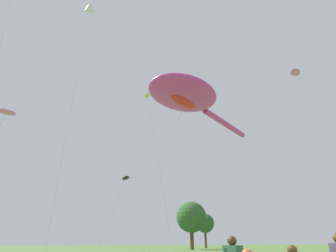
{
  "coord_description": "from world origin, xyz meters",
  "views": [
    {
      "loc": [
        -5.02,
        -3.05,
        1.52
      ],
      "look_at": [
        -1.07,
        9.82,
        6.93
      ],
      "focal_mm": 30.8,
      "sensor_mm": 36.0,
      "label": 1
    }
  ],
  "objects_px": {
    "small_kite_triangle_green": "(296,74)",
    "tree_pine_center": "(191,217)",
    "small_kite_bird_shape": "(151,120)",
    "small_kite_delta_white": "(5,114)",
    "small_kite_diamond_red": "(126,178)",
    "big_show_kite": "(186,96)",
    "tree_oak_right": "(205,223)",
    "small_kite_tiny_distant": "(90,7)"
  },
  "relations": [
    {
      "from": "small_kite_triangle_green",
      "to": "tree_pine_center",
      "type": "xyz_separation_m",
      "value": [
        8.06,
        43.98,
        -7.54
      ]
    },
    {
      "from": "tree_pine_center",
      "to": "small_kite_bird_shape",
      "type": "bearing_deg",
      "value": -117.12
    },
    {
      "from": "small_kite_delta_white",
      "to": "small_kite_triangle_green",
      "type": "distance_m",
      "value": 20.5
    },
    {
      "from": "small_kite_delta_white",
      "to": "small_kite_diamond_red",
      "type": "bearing_deg",
      "value": -149.36
    },
    {
      "from": "small_kite_bird_shape",
      "to": "small_kite_triangle_green",
      "type": "height_order",
      "value": "small_kite_bird_shape"
    },
    {
      "from": "big_show_kite",
      "to": "tree_oak_right",
      "type": "relative_size",
      "value": 1.45
    },
    {
      "from": "small_kite_triangle_green",
      "to": "tree_pine_center",
      "type": "bearing_deg",
      "value": 50.44
    },
    {
      "from": "tree_oak_right",
      "to": "small_kite_diamond_red",
      "type": "bearing_deg",
      "value": -120.17
    },
    {
      "from": "big_show_kite",
      "to": "small_kite_delta_white",
      "type": "xyz_separation_m",
      "value": [
        -9.96,
        -5.32,
        -5.05
      ]
    },
    {
      "from": "small_kite_bird_shape",
      "to": "small_kite_tiny_distant",
      "type": "bearing_deg",
      "value": 48.15
    },
    {
      "from": "small_kite_tiny_distant",
      "to": "small_kite_bird_shape",
      "type": "xyz_separation_m",
      "value": [
        7.16,
        2.29,
        -10.44
      ]
    },
    {
      "from": "small_kite_tiny_distant",
      "to": "tree_oak_right",
      "type": "height_order",
      "value": "small_kite_tiny_distant"
    },
    {
      "from": "small_kite_tiny_distant",
      "to": "small_kite_triangle_green",
      "type": "xyz_separation_m",
      "value": [
        16.47,
        -7.79,
        -9.36
      ]
    },
    {
      "from": "small_kite_delta_white",
      "to": "big_show_kite",
      "type": "bearing_deg",
      "value": -178.74
    },
    {
      "from": "small_kite_bird_shape",
      "to": "small_kite_delta_white",
      "type": "bearing_deg",
      "value": 85.9
    },
    {
      "from": "small_kite_diamond_red",
      "to": "big_show_kite",
      "type": "bearing_deg",
      "value": -136.7
    },
    {
      "from": "small_kite_diamond_red",
      "to": "small_kite_bird_shape",
      "type": "relative_size",
      "value": 0.41
    },
    {
      "from": "small_kite_delta_white",
      "to": "small_kite_triangle_green",
      "type": "bearing_deg",
      "value": 164.0
    },
    {
      "from": "small_kite_delta_white",
      "to": "small_kite_tiny_distant",
      "type": "bearing_deg",
      "value": -128.0
    },
    {
      "from": "small_kite_bird_shape",
      "to": "small_kite_triangle_green",
      "type": "relative_size",
      "value": 1.1
    },
    {
      "from": "small_kite_diamond_red",
      "to": "small_kite_triangle_green",
      "type": "relative_size",
      "value": 0.45
    },
    {
      "from": "small_kite_delta_white",
      "to": "tree_pine_center",
      "type": "height_order",
      "value": "tree_pine_center"
    },
    {
      "from": "small_kite_diamond_red",
      "to": "small_kite_delta_white",
      "type": "bearing_deg",
      "value": 158.01
    },
    {
      "from": "big_show_kite",
      "to": "small_kite_triangle_green",
      "type": "distance_m",
      "value": 9.27
    },
    {
      "from": "small_kite_tiny_distant",
      "to": "big_show_kite",
      "type": "bearing_deg",
      "value": 150.14
    },
    {
      "from": "small_kite_tiny_distant",
      "to": "tree_oak_right",
      "type": "bearing_deg",
      "value": -116.06
    },
    {
      "from": "small_kite_triangle_green",
      "to": "tree_pine_center",
      "type": "relative_size",
      "value": 1.48
    },
    {
      "from": "small_kite_diamond_red",
      "to": "tree_oak_right",
      "type": "distance_m",
      "value": 56.85
    },
    {
      "from": "small_kite_diamond_red",
      "to": "tree_pine_center",
      "type": "bearing_deg",
      "value": -17.94
    },
    {
      "from": "big_show_kite",
      "to": "small_kite_delta_white",
      "type": "bearing_deg",
      "value": -7.08
    },
    {
      "from": "small_kite_diamond_red",
      "to": "tree_oak_right",
      "type": "xyz_separation_m",
      "value": [
        28.57,
        49.15,
        -0.26
      ]
    },
    {
      "from": "tree_oak_right",
      "to": "tree_pine_center",
      "type": "distance_m",
      "value": 14.71
    },
    {
      "from": "small_kite_bird_shape",
      "to": "tree_oak_right",
      "type": "bearing_deg",
      "value": -88.93
    },
    {
      "from": "small_kite_diamond_red",
      "to": "tree_oak_right",
      "type": "height_order",
      "value": "tree_oak_right"
    },
    {
      "from": "big_show_kite",
      "to": "tree_oak_right",
      "type": "height_order",
      "value": "big_show_kite"
    },
    {
      "from": "small_kite_delta_white",
      "to": "small_kite_bird_shape",
      "type": "height_order",
      "value": "small_kite_bird_shape"
    },
    {
      "from": "small_kite_tiny_distant",
      "to": "tree_pine_center",
      "type": "bearing_deg",
      "value": -115.8
    },
    {
      "from": "small_kite_tiny_distant",
      "to": "tree_oak_right",
      "type": "distance_m",
      "value": 60.94
    },
    {
      "from": "small_kite_delta_white",
      "to": "tree_oak_right",
      "type": "bearing_deg",
      "value": -147.45
    },
    {
      "from": "small_kite_bird_shape",
      "to": "tree_oak_right",
      "type": "height_order",
      "value": "small_kite_bird_shape"
    },
    {
      "from": "small_kite_diamond_red",
      "to": "small_kite_tiny_distant",
      "type": "xyz_separation_m",
      "value": [
        -4.41,
        0.94,
        17.12
      ]
    },
    {
      "from": "tree_pine_center",
      "to": "small_kite_triangle_green",
      "type": "bearing_deg",
      "value": -100.38
    }
  ]
}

